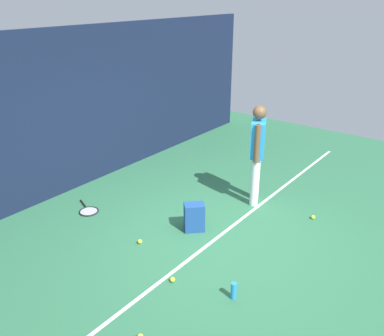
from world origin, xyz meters
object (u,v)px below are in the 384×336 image
at_px(backpack, 194,217).
at_px(water_bottle, 234,291).
at_px(tennis_ball_by_fence, 313,217).
at_px(tennis_ball_mid_court, 140,241).
at_px(tennis_player, 257,149).
at_px(tennis_ball_far_left, 172,280).
at_px(tennis_racket, 88,211).

distance_m(backpack, water_bottle, 1.60).
distance_m(tennis_ball_by_fence, tennis_ball_mid_court, 2.78).
height_order(tennis_ball_mid_court, water_bottle, water_bottle).
distance_m(tennis_player, tennis_ball_mid_court, 2.42).
height_order(tennis_player, tennis_ball_far_left, tennis_player).
height_order(tennis_racket, tennis_ball_by_fence, tennis_ball_by_fence).
bearing_deg(tennis_player, tennis_ball_by_fence, 67.09).
bearing_deg(water_bottle, backpack, 54.52).
bearing_deg(tennis_ball_by_fence, tennis_ball_mid_court, 142.25).
relative_size(backpack, water_bottle, 2.01).
relative_size(tennis_racket, water_bottle, 2.90).
xyz_separation_m(tennis_racket, water_bottle, (-0.29, -3.03, 0.10)).
bearing_deg(tennis_racket, tennis_player, 66.07).
height_order(tennis_ball_by_fence, tennis_ball_far_left, same).
height_order(tennis_racket, tennis_ball_mid_court, tennis_ball_mid_court).
height_order(tennis_ball_mid_court, tennis_ball_far_left, same).
relative_size(tennis_ball_by_fence, tennis_ball_far_left, 1.00).
bearing_deg(tennis_player, backpack, -37.16).
relative_size(tennis_racket, backpack, 1.44).
bearing_deg(tennis_ball_mid_court, tennis_player, -16.88).
bearing_deg(tennis_ball_by_fence, water_bottle, 179.66).
bearing_deg(backpack, tennis_ball_far_left, 69.42).
bearing_deg(tennis_ball_by_fence, tennis_ball_far_left, 163.06).
bearing_deg(tennis_ball_far_left, tennis_ball_mid_court, 68.78).
relative_size(tennis_player, tennis_ball_by_fence, 25.76).
relative_size(backpack, tennis_ball_by_fence, 6.67).
distance_m(tennis_ball_by_fence, tennis_ball_far_left, 2.67).
bearing_deg(tennis_ball_far_left, tennis_racket, 77.34).
bearing_deg(tennis_ball_by_fence, backpack, 136.93).
bearing_deg(tennis_ball_far_left, tennis_player, 6.24).
bearing_deg(tennis_racket, backpack, 41.36).
bearing_deg(water_bottle, tennis_ball_far_left, 105.78).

